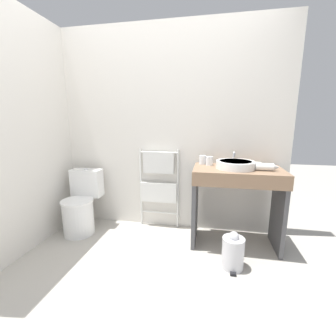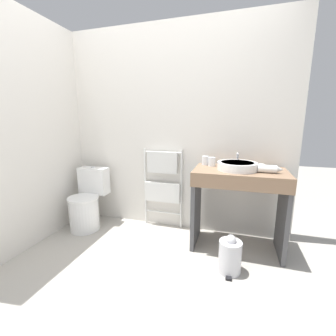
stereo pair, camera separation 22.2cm
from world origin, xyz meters
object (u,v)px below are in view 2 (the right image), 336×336
object	(u,v)px
cup_near_wall	(205,160)
toilet	(87,204)
hair_dryer	(268,169)
sink_basin	(237,166)
towel_radiator	(162,180)
cup_near_edge	(212,162)
trash_bin	(230,256)

from	to	relation	value
cup_near_wall	toilet	bearing A→B (deg)	-171.54
toilet	hair_dryer	world-z (taller)	hair_dryer
toilet	sink_basin	distance (m)	1.81
towel_radiator	cup_near_wall	size ratio (longest dim) A/B	10.08
towel_radiator	toilet	bearing A→B (deg)	-161.63
cup_near_edge	hair_dryer	bearing A→B (deg)	-17.25
hair_dryer	cup_near_edge	bearing A→B (deg)	162.75
cup_near_wall	hair_dryer	bearing A→B (deg)	-19.02
sink_basin	cup_near_wall	world-z (taller)	cup_near_wall
cup_near_edge	hair_dryer	distance (m)	0.56
toilet	cup_near_wall	distance (m)	1.52
sink_basin	cup_near_wall	distance (m)	0.37
cup_near_wall	trash_bin	bearing A→B (deg)	-61.65
cup_near_edge	trash_bin	size ratio (longest dim) A/B	0.27
sink_basin	trash_bin	bearing A→B (deg)	-92.43
toilet	cup_near_wall	world-z (taller)	cup_near_wall
sink_basin	hair_dryer	world-z (taller)	sink_basin
cup_near_wall	hair_dryer	world-z (taller)	cup_near_wall
hair_dryer	trash_bin	size ratio (longest dim) A/B	0.63
cup_near_edge	hair_dryer	world-z (taller)	cup_near_edge
towel_radiator	cup_near_edge	xyz separation A→B (m)	(0.59, -0.13, 0.28)
towel_radiator	sink_basin	world-z (taller)	towel_radiator
cup_near_wall	sink_basin	bearing A→B (deg)	-27.49
toilet	trash_bin	world-z (taller)	toilet
toilet	trash_bin	size ratio (longest dim) A/B	2.10
toilet	trash_bin	bearing A→B (deg)	-12.35
sink_basin	cup_near_wall	xyz separation A→B (m)	(-0.33, 0.17, 0.01)
cup_near_wall	cup_near_edge	xyz separation A→B (m)	(0.07, -0.04, -0.00)
towel_radiator	trash_bin	bearing A→B (deg)	-38.57
towel_radiator	hair_dryer	distance (m)	1.19
sink_basin	cup_near_wall	bearing A→B (deg)	152.51
sink_basin	trash_bin	xyz separation A→B (m)	(-0.02, -0.41, -0.72)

